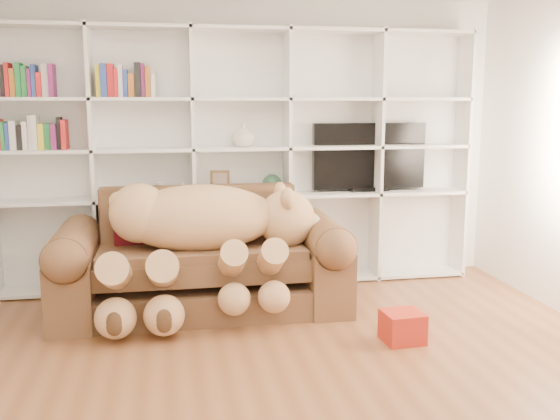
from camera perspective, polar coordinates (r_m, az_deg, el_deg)
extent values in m
plane|color=brown|center=(3.92, 0.75, -16.30)|extent=(5.00, 5.00, 0.00)
cube|color=white|center=(6.00, -3.84, 6.26)|extent=(5.00, 0.02, 2.70)
cube|color=white|center=(1.23, 24.22, -9.19)|extent=(5.00, 0.02, 2.70)
cube|color=white|center=(5.98, -3.78, 4.81)|extent=(4.40, 0.03, 2.40)
cube|color=white|center=(5.82, -16.66, 4.27)|extent=(0.03, 0.35, 2.40)
cube|color=white|center=(5.79, -7.95, 4.56)|extent=(0.03, 0.35, 2.40)
cube|color=white|center=(5.89, 0.67, 4.75)|extent=(0.03, 0.35, 2.40)
cube|color=white|center=(6.12, 8.82, 4.83)|extent=(0.03, 0.35, 2.40)
cube|color=white|center=(6.46, 16.24, 4.82)|extent=(0.03, 0.35, 2.40)
cube|color=white|center=(6.04, -3.48, -6.45)|extent=(4.40, 0.35, 0.03)
cube|color=white|center=(5.86, -3.56, 1.26)|extent=(4.40, 0.35, 0.03)
cube|color=white|center=(5.81, -3.61, 5.65)|extent=(4.40, 0.35, 0.03)
cube|color=white|center=(5.80, -3.66, 10.09)|extent=(4.40, 0.35, 0.03)
cube|color=white|center=(5.83, -3.73, 16.20)|extent=(4.40, 0.35, 0.03)
cube|color=brown|center=(5.31, -7.06, -7.85)|extent=(2.27, 0.92, 0.24)
cube|color=brown|center=(5.19, -7.13, -4.17)|extent=(1.68, 0.76, 0.32)
cube|color=brown|center=(5.56, -7.44, -0.84)|extent=(1.68, 0.22, 0.59)
cube|color=brown|center=(5.30, -18.19, -6.29)|extent=(0.35, 1.03, 0.59)
cube|color=brown|center=(5.40, 3.76, -5.50)|extent=(0.35, 1.03, 0.59)
cylinder|color=brown|center=(5.23, -18.36, -3.16)|extent=(0.35, 0.97, 0.35)
cylinder|color=brown|center=(5.33, 3.79, -2.42)|extent=(0.35, 0.97, 0.35)
ellipsoid|color=tan|center=(5.09, -7.35, -0.71)|extent=(1.26, 0.61, 0.54)
sphere|color=tan|center=(5.08, -12.74, -0.28)|extent=(0.48, 0.48, 0.48)
sphere|color=tan|center=(5.18, 0.58, -0.81)|extent=(0.48, 0.48, 0.48)
sphere|color=#CCB986|center=(5.23, 2.56, -1.44)|extent=(0.24, 0.24, 0.24)
sphere|color=#432C18|center=(5.25, 3.54, -1.52)|extent=(0.08, 0.08, 0.08)
ellipsoid|color=tan|center=(4.98, 0.70, 1.03)|extent=(0.11, 0.19, 0.19)
ellipsoid|color=tan|center=(5.30, 0.01, 1.59)|extent=(0.11, 0.19, 0.19)
sphere|color=tan|center=(5.07, -14.49, 0.75)|extent=(0.16, 0.16, 0.16)
cylinder|color=tan|center=(4.82, -4.47, -4.80)|extent=(0.21, 0.58, 0.42)
cylinder|color=tan|center=(4.86, -0.90, -4.65)|extent=(0.21, 0.58, 0.42)
cylinder|color=tan|center=(4.83, -14.78, -5.63)|extent=(0.24, 0.67, 0.49)
cylinder|color=tan|center=(4.81, -10.65, -5.52)|extent=(0.24, 0.67, 0.49)
sphere|color=tan|center=(4.72, -4.19, -8.17)|extent=(0.25, 0.25, 0.25)
sphere|color=tan|center=(4.76, -0.53, -7.98)|extent=(0.25, 0.25, 0.25)
sphere|color=tan|center=(4.74, -14.80, -9.50)|extent=(0.30, 0.30, 0.30)
sphere|color=tan|center=(4.72, -10.55, -9.40)|extent=(0.30, 0.30, 0.30)
cube|color=maroon|center=(5.36, -12.64, -1.08)|extent=(0.47, 0.30, 0.47)
cube|color=#B62818|center=(4.70, 11.13, -10.44)|extent=(0.30, 0.28, 0.22)
cube|color=black|center=(6.14, 8.13, 4.92)|extent=(1.12, 0.08, 0.64)
cube|color=black|center=(6.18, 8.06, 1.96)|extent=(0.37, 0.18, 0.04)
cube|color=brown|center=(5.82, -5.52, 2.54)|extent=(0.18, 0.04, 0.22)
sphere|color=#2B5539|center=(5.89, -0.73, 2.38)|extent=(0.19, 0.19, 0.19)
cylinder|color=beige|center=(5.82, -12.51, 1.82)|extent=(0.09, 0.09, 0.14)
cylinder|color=beige|center=(5.81, -10.91, 1.85)|extent=(0.09, 0.09, 0.14)
sphere|color=silver|center=(5.81, -8.88, 1.90)|extent=(0.12, 0.12, 0.12)
imported|color=beige|center=(5.81, -3.37, 6.85)|extent=(0.25, 0.25, 0.21)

